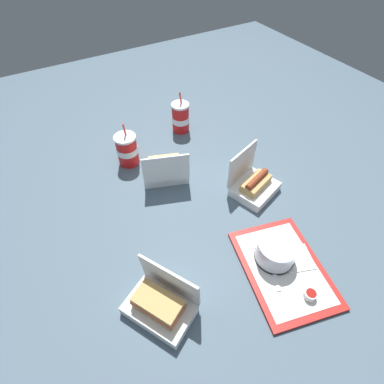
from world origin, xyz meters
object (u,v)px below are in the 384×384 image
object	(u,v)px
cake_container	(276,251)
plastic_fork	(275,275)
clamshell_sandwich_front	(165,170)
food_tray	(283,268)
clamshell_hotdog_right	(253,184)
soda_cup_center	(181,118)
soda_cup_front	(127,150)
clamshell_sandwich_corner	(160,305)
ketchup_cup	(310,295)

from	to	relation	value
cake_container	plastic_fork	distance (m)	0.08
clamshell_sandwich_front	food_tray	bearing A→B (deg)	-166.70
clamshell_hotdog_right	soda_cup_center	size ratio (longest dim) A/B	1.03
food_tray	soda_cup_center	size ratio (longest dim) A/B	2.00
plastic_fork	clamshell_sandwich_front	size ratio (longest dim) A/B	0.48
food_tray	cake_container	distance (m)	0.07
food_tray	soda_cup_front	bearing A→B (deg)	17.36
clamshell_sandwich_front	soda_cup_center	bearing A→B (deg)	-39.53
soda_cup_center	soda_cup_front	world-z (taller)	soda_cup_center
clamshell_hotdog_right	clamshell_sandwich_corner	bearing A→B (deg)	114.94
ketchup_cup	soda_cup_center	bearing A→B (deg)	-4.89
ketchup_cup	clamshell_hotdog_right	size ratio (longest dim) A/B	0.18
cake_container	clamshell_sandwich_front	distance (m)	0.57
cake_container	clamshell_hotdog_right	size ratio (longest dim) A/B	0.63
ketchup_cup	soda_cup_front	xyz separation A→B (m)	(0.90, 0.24, 0.05)
clamshell_sandwich_front	soda_cup_center	xyz separation A→B (m)	(0.28, -0.23, 0.03)
food_tray	clamshell_sandwich_corner	world-z (taller)	clamshell_sandwich_corner
plastic_fork	soda_cup_center	xyz separation A→B (m)	(0.89, -0.13, 0.06)
ketchup_cup	plastic_fork	size ratio (longest dim) A/B	0.36
clamshell_hotdog_right	soda_cup_center	world-z (taller)	soda_cup_center
ketchup_cup	clamshell_hotdog_right	world-z (taller)	clamshell_hotdog_right
cake_container	clamshell_sandwich_corner	bearing A→B (deg)	84.95
cake_container	clamshell_sandwich_corner	xyz separation A→B (m)	(0.04, 0.42, -0.01)
clamshell_sandwich_corner	clamshell_hotdog_right	world-z (taller)	clamshell_hotdog_right
soda_cup_center	clamshell_sandwich_front	bearing A→B (deg)	140.47
clamshell_sandwich_front	soda_cup_front	size ratio (longest dim) A/B	1.09
food_tray	cake_container	world-z (taller)	cake_container
cake_container	soda_cup_center	xyz separation A→B (m)	(0.83, -0.09, 0.02)
soda_cup_center	ketchup_cup	bearing A→B (deg)	175.11
cake_container	soda_cup_center	world-z (taller)	soda_cup_center
plastic_fork	clamshell_sandwich_front	world-z (taller)	clamshell_sandwich_front
clamshell_sandwich_corner	soda_cup_center	size ratio (longest dim) A/B	1.16
clamshell_sandwich_corner	soda_cup_front	world-z (taller)	soda_cup_front
plastic_fork	clamshell_hotdog_right	bearing A→B (deg)	-0.54
clamshell_sandwich_front	cake_container	bearing A→B (deg)	-165.97
food_tray	plastic_fork	xyz separation A→B (m)	(-0.01, 0.05, 0.01)
clamshell_sandwich_corner	ketchup_cup	bearing A→B (deg)	-115.49
food_tray	clamshell_hotdog_right	size ratio (longest dim) A/B	1.94
plastic_fork	soda_cup_front	size ratio (longest dim) A/B	0.53
cake_container	clamshell_hotdog_right	world-z (taller)	clamshell_hotdog_right
clamshell_sandwich_corner	clamshell_sandwich_front	bearing A→B (deg)	-28.27
soda_cup_front	soda_cup_center	bearing A→B (deg)	-72.81
clamshell_sandwich_front	clamshell_hotdog_right	xyz separation A→B (m)	(-0.26, -0.28, -0.00)
food_tray	clamshell_sandwich_corner	bearing A→B (deg)	78.69
soda_cup_front	clamshell_hotdog_right	bearing A→B (deg)	-138.99
food_tray	plastic_fork	bearing A→B (deg)	100.16
plastic_fork	clamshell_sandwich_front	xyz separation A→B (m)	(0.61, 0.10, 0.03)
ketchup_cup	plastic_fork	xyz separation A→B (m)	(0.11, 0.05, -0.01)
clamshell_sandwich_corner	soda_cup_center	bearing A→B (deg)	-32.53
ketchup_cup	plastic_fork	bearing A→B (deg)	23.23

